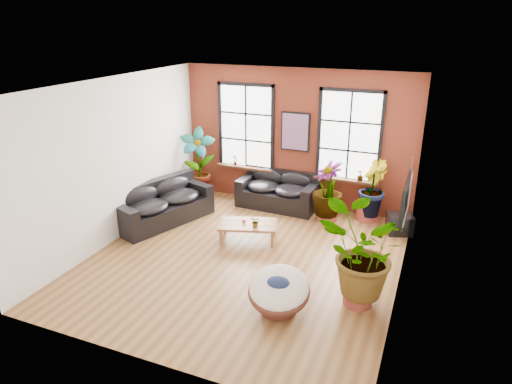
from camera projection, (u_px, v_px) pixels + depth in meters
room at (247, 176)px, 8.82m from camera, size 6.04×6.54×3.54m
sofa_back at (279, 191)px, 11.81m from camera, size 2.07×1.07×0.93m
sofa_left at (161, 204)px, 10.92m from camera, size 1.77×2.61×0.95m
coffee_table at (248, 225)px, 9.99m from camera, size 1.41×1.06×0.48m
papasan_chair at (279, 291)px, 7.51m from camera, size 1.16×1.18×0.78m
poster at (295, 132)px, 11.37m from camera, size 0.74×0.06×0.98m
tv_wall_unit at (406, 199)px, 8.24m from camera, size 0.13×1.86×1.20m
media_box at (400, 224)px, 10.35m from camera, size 0.66×0.61×0.45m
pot_back_left at (199, 191)px, 12.42m from camera, size 0.67×0.67×0.38m
pot_back_right at (368, 212)px, 11.07m from camera, size 0.63×0.63×0.39m
pot_right_wall at (358, 294)px, 7.80m from camera, size 0.64×0.64×0.37m
pot_mid at (327, 213)px, 11.05m from camera, size 0.58×0.58×0.35m
floor_plant_back_left at (198, 161)px, 12.14m from camera, size 1.10×0.94×1.78m
floor_plant_back_right at (372, 188)px, 10.82m from camera, size 0.78×0.88×1.37m
floor_plant_right_wall at (360, 254)px, 7.53m from camera, size 1.66×1.51×1.58m
floor_plant_mid at (328, 189)px, 10.82m from camera, size 1.05×1.05×1.34m
table_plant at (256, 222)px, 9.76m from camera, size 0.27×0.26×0.24m
sill_plant_left at (235, 160)px, 12.24m from camera, size 0.17×0.17×0.27m
sill_plant_right at (360, 175)px, 11.05m from camera, size 0.19×0.19×0.27m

